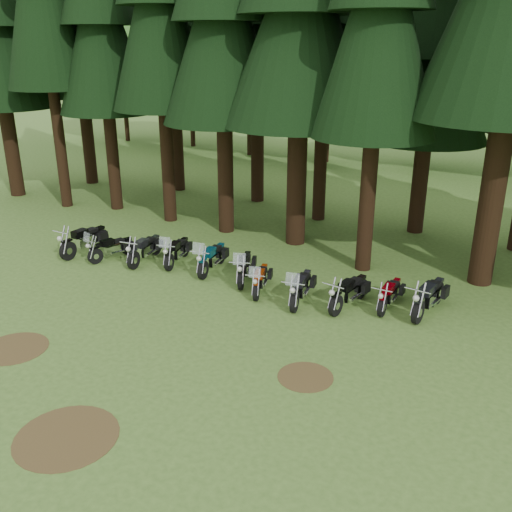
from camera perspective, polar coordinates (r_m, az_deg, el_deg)
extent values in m
plane|color=#436C27|center=(16.19, -10.67, -8.50)|extent=(120.00, 120.00, 0.00)
cylinder|color=black|center=(32.76, -23.33, 10.32)|extent=(0.73, 0.73, 5.51)
cylinder|color=black|center=(29.52, -19.08, 11.12)|extent=(0.52, 0.52, 6.77)
cylinder|color=black|center=(28.45, -14.17, 10.01)|extent=(0.58, 0.58, 5.53)
cone|color=black|center=(27.99, -15.19, 20.70)|extent=(4.32, 4.32, 6.91)
cylinder|color=black|center=(25.96, -8.87, 9.91)|extent=(0.58, 0.58, 5.99)
cone|color=black|center=(25.52, -9.64, 22.65)|extent=(4.32, 4.32, 7.49)
cylinder|color=black|center=(24.21, -3.09, 8.82)|extent=(0.66, 0.66, 5.57)
cone|color=black|center=(23.67, -3.35, 21.54)|extent=(4.95, 4.95, 6.96)
cylinder|color=black|center=(22.72, 4.10, 8.16)|extent=(0.77, 0.77, 5.70)
cone|color=black|center=(22.16, 4.49, 22.05)|extent=(5.81, 5.81, 7.12)
cylinder|color=black|center=(20.26, 11.13, 6.25)|extent=(0.55, 0.55, 5.71)
cone|color=black|center=(19.64, 12.32, 21.87)|extent=(4.15, 4.15, 7.14)
cylinder|color=black|center=(20.11, 22.63, 6.25)|extent=(0.80, 0.80, 6.62)
cylinder|color=black|center=(34.22, -16.53, 11.84)|extent=(0.67, 0.67, 5.87)
cone|color=black|center=(33.86, -17.57, 21.24)|extent=(5.00, 5.00, 7.33)
cylinder|color=black|center=(31.57, -7.88, 11.47)|extent=(0.60, 0.60, 5.53)
cone|color=black|center=(31.15, -8.39, 21.12)|extent=(4.52, 4.52, 6.91)
cylinder|color=black|center=(29.03, 0.14, 10.87)|extent=(0.65, 0.65, 5.55)
cone|color=black|center=(28.58, 0.15, 21.44)|extent=(4.85, 4.85, 6.94)
cylinder|color=black|center=(26.05, 6.47, 9.53)|extent=(0.58, 0.58, 5.52)
cone|color=black|center=(25.55, 6.99, 21.24)|extent=(4.35, 4.35, 6.90)
cylinder|color=black|center=(25.15, 16.09, 7.48)|extent=(0.66, 0.66, 4.70)
cone|color=black|center=(24.56, 17.19, 17.72)|extent=(4.94, 4.94, 5.87)
cylinder|color=black|center=(48.53, -12.84, 13.13)|extent=(0.36, 0.36, 3.33)
sphere|color=#306525|center=(48.16, -13.28, 18.36)|extent=(7.78, 7.78, 7.78)
sphere|color=#306525|center=(46.65, -12.66, 17.38)|extent=(5.55, 5.55, 5.55)
cylinder|color=black|center=(45.18, -6.38, 12.93)|extent=(0.36, 0.36, 3.29)
sphere|color=#306525|center=(44.79, -6.61, 18.50)|extent=(7.69, 7.69, 7.69)
sphere|color=#306525|center=(43.36, -5.76, 17.44)|extent=(5.49, 5.49, 5.49)
cylinder|color=black|center=(41.42, -0.64, 11.99)|extent=(0.36, 0.36, 2.80)
sphere|color=#306525|center=(41.00, -0.67, 17.15)|extent=(6.53, 6.53, 6.53)
sphere|color=#306525|center=(39.86, 0.26, 16.10)|extent=(4.67, 4.67, 4.67)
cylinder|color=black|center=(39.30, 7.08, 11.16)|extent=(0.36, 0.36, 2.55)
sphere|color=#306525|center=(38.88, 7.31, 16.10)|extent=(5.95, 5.95, 5.95)
sphere|color=#306525|center=(37.94, 8.36, 15.03)|extent=(4.25, 4.25, 4.25)
cylinder|color=black|center=(38.64, 16.59, 10.23)|extent=(0.36, 0.36, 2.47)
sphere|color=#306525|center=(38.21, 17.11, 15.08)|extent=(5.76, 5.76, 5.76)
sphere|color=#306525|center=(37.43, 18.30, 13.95)|extent=(4.12, 4.12, 4.12)
cylinder|color=#4C3D1E|center=(16.95, -23.01, -8.50)|extent=(1.80, 1.80, 0.01)
cylinder|color=#4C3D1E|center=(14.50, 4.96, -11.94)|extent=(1.40, 1.40, 0.01)
cylinder|color=#4C3D1E|center=(13.22, -18.41, -16.79)|extent=(2.20, 2.20, 0.01)
cylinder|color=black|center=(22.62, -18.29, 0.50)|extent=(0.18, 0.74, 0.73)
cylinder|color=black|center=(23.70, -15.25, 1.76)|extent=(0.18, 0.74, 0.73)
cube|color=silver|center=(23.15, -16.66, 1.42)|extent=(0.33, 0.78, 0.38)
cube|color=black|center=(22.87, -17.22, 2.17)|extent=(0.35, 0.62, 0.27)
cube|color=black|center=(23.21, -16.30, 2.43)|extent=(0.35, 0.62, 0.13)
cylinder|color=black|center=(21.96, -15.77, -0.01)|extent=(0.30, 0.61, 0.60)
cylinder|color=black|center=(22.59, -12.67, 0.87)|extent=(0.30, 0.61, 0.60)
cube|color=silver|center=(22.26, -14.11, 0.66)|extent=(0.43, 0.68, 0.31)
cube|color=black|center=(22.06, -14.65, 1.32)|extent=(0.41, 0.56, 0.22)
cube|color=black|center=(22.26, -13.72, 1.48)|extent=(0.41, 0.56, 0.11)
cube|color=silver|center=(21.59, -16.60, 1.80)|extent=(0.40, 0.22, 0.36)
cylinder|color=black|center=(21.12, -12.14, -0.41)|extent=(0.23, 0.68, 0.67)
cylinder|color=black|center=(22.36, -9.99, 0.96)|extent=(0.23, 0.68, 0.67)
cube|color=silver|center=(21.75, -10.98, 0.56)|extent=(0.38, 0.74, 0.34)
cube|color=black|center=(21.44, -11.37, 1.27)|extent=(0.38, 0.59, 0.24)
cube|color=black|center=(21.82, -10.72, 1.56)|extent=(0.38, 0.59, 0.12)
cylinder|color=black|center=(20.75, -8.68, -0.62)|extent=(0.28, 0.65, 0.64)
cylinder|color=black|center=(22.03, -7.15, 0.77)|extent=(0.28, 0.65, 0.64)
cube|color=silver|center=(21.40, -7.85, 0.36)|extent=(0.42, 0.72, 0.33)
cube|color=black|center=(21.09, -8.13, 1.04)|extent=(0.41, 0.58, 0.23)
cube|color=black|center=(21.48, -7.67, 1.33)|extent=(0.41, 0.58, 0.12)
cube|color=silver|center=(20.20, -9.14, 1.36)|extent=(0.42, 0.21, 0.38)
cylinder|color=black|center=(19.88, -5.32, -1.40)|extent=(0.24, 0.68, 0.67)
cylinder|color=black|center=(21.20, -3.56, 0.11)|extent=(0.24, 0.68, 0.67)
cube|color=silver|center=(20.55, -4.36, -0.33)|extent=(0.39, 0.74, 0.34)
cube|color=#074155|center=(20.22, -4.66, 0.40)|extent=(0.38, 0.60, 0.24)
cube|color=black|center=(20.63, -4.13, 0.72)|extent=(0.38, 0.60, 0.12)
cube|color=silver|center=(19.30, -5.79, 0.75)|extent=(0.44, 0.19, 0.40)
cylinder|color=black|center=(19.00, -1.51, -2.43)|extent=(0.36, 0.65, 0.65)
cylinder|color=black|center=(20.39, -0.85, -0.75)|extent=(0.36, 0.65, 0.65)
cube|color=silver|center=(19.70, -1.15, -1.27)|extent=(0.50, 0.74, 0.33)
cube|color=black|center=(19.36, -1.26, -0.55)|extent=(0.47, 0.61, 0.24)
cube|color=black|center=(19.79, -1.06, -0.18)|extent=(0.47, 0.61, 0.12)
cube|color=silver|center=(18.39, -1.68, -0.29)|extent=(0.43, 0.26, 0.39)
cylinder|color=black|center=(18.21, 0.04, -3.61)|extent=(0.29, 0.60, 0.59)
cylinder|color=black|center=(19.45, 0.83, -1.95)|extent=(0.29, 0.60, 0.59)
cube|color=silver|center=(18.83, 0.48, -2.48)|extent=(0.42, 0.67, 0.30)
cube|color=#A13209|center=(18.52, 0.36, -1.82)|extent=(0.40, 0.55, 0.21)
cube|color=black|center=(18.91, 0.60, -1.44)|extent=(0.40, 0.55, 0.11)
cube|color=silver|center=(17.65, -0.13, -1.63)|extent=(0.39, 0.22, 0.35)
cylinder|color=black|center=(17.48, 3.86, -4.63)|extent=(0.25, 0.67, 0.65)
cylinder|color=black|center=(18.84, 5.09, -2.71)|extent=(0.25, 0.67, 0.65)
cube|color=silver|center=(18.16, 4.55, -3.32)|extent=(0.39, 0.73, 0.34)
cube|color=black|center=(17.82, 4.40, -2.55)|extent=(0.39, 0.59, 0.24)
cube|color=black|center=(18.24, 4.76, -2.13)|extent=(0.39, 0.59, 0.12)
cube|color=silver|center=(16.85, 3.67, -2.34)|extent=(0.43, 0.19, 0.39)
cylinder|color=black|center=(17.38, 7.98, -4.93)|extent=(0.25, 0.68, 0.67)
cylinder|color=black|center=(18.65, 10.41, -3.22)|extent=(0.25, 0.68, 0.67)
cube|color=silver|center=(18.01, 9.34, -3.72)|extent=(0.39, 0.75, 0.35)
cube|color=black|center=(17.68, 9.04, -2.90)|extent=(0.39, 0.60, 0.24)
cube|color=black|center=(18.07, 9.75, -2.54)|extent=(0.39, 0.60, 0.12)
cylinder|color=black|center=(17.61, 12.50, -5.02)|extent=(0.14, 0.60, 0.60)
cylinder|color=black|center=(18.84, 13.81, -3.36)|extent=(0.14, 0.60, 0.60)
cube|color=silver|center=(18.23, 13.24, -3.88)|extent=(0.26, 0.64, 0.31)
cube|color=#700009|center=(17.92, 13.13, -3.18)|extent=(0.28, 0.50, 0.22)
cube|color=black|center=(18.30, 13.50, -2.81)|extent=(0.28, 0.50, 0.11)
cylinder|color=black|center=(17.43, 15.89, -5.42)|extent=(0.24, 0.73, 0.72)
cylinder|color=black|center=(18.89, 17.70, -3.51)|extent=(0.24, 0.73, 0.72)
cube|color=silver|center=(18.16, 16.92, -4.09)|extent=(0.40, 0.79, 0.37)
cube|color=black|center=(17.79, 16.78, -3.23)|extent=(0.40, 0.63, 0.26)
cube|color=black|center=(18.24, 17.30, -2.82)|extent=(0.40, 0.63, 0.13)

